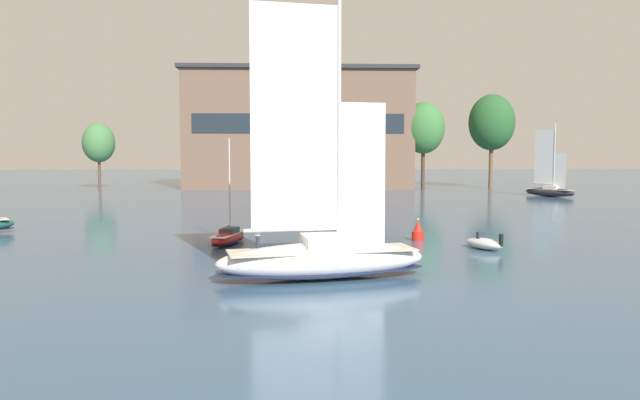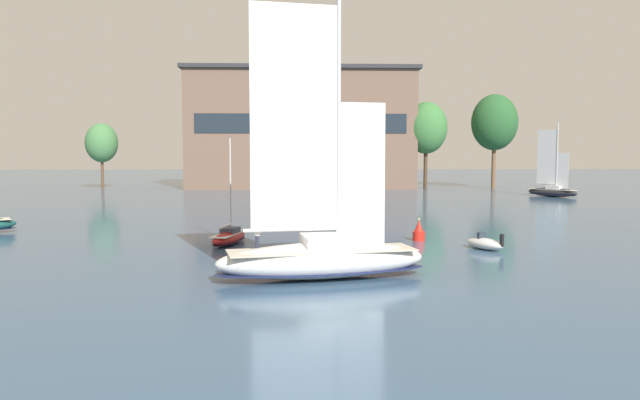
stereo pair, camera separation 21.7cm
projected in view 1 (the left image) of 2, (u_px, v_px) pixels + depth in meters
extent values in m
plane|color=#385675|center=(322.00, 278.00, 34.99)|extent=(400.00, 400.00, 0.00)
cube|color=brown|center=(298.00, 131.00, 119.00)|extent=(42.22, 14.96, 21.78)
cube|color=#1E2833|center=(299.00, 123.00, 111.39)|extent=(38.00, 0.10, 3.49)
cube|color=#2D2D33|center=(298.00, 71.00, 118.11)|extent=(43.42, 16.16, 0.70)
cylinder|color=brown|center=(99.00, 171.00, 115.47)|extent=(0.53, 0.53, 6.57)
ellipsoid|color=#477F47|center=(99.00, 143.00, 115.05)|extent=(5.91, 5.91, 7.22)
cylinder|color=brown|center=(491.00, 163.00, 117.52)|extent=(0.76, 0.76, 9.52)
ellipsoid|color=#285B2D|center=(492.00, 122.00, 116.91)|extent=(8.57, 8.57, 10.47)
cylinder|color=#4C3828|center=(423.00, 166.00, 115.74)|extent=(0.69, 0.69, 8.68)
ellipsoid|color=#3D7A3D|center=(423.00, 128.00, 115.18)|extent=(7.81, 7.81, 9.55)
ellipsoid|color=silver|center=(322.00, 260.00, 34.91)|extent=(12.37, 5.68, 2.03)
ellipsoid|color=#19234C|center=(322.00, 270.00, 34.95)|extent=(12.49, 5.74, 0.24)
cube|color=beige|center=(322.00, 250.00, 34.86)|extent=(10.86, 4.87, 0.06)
cube|color=silver|center=(333.00, 242.00, 34.97)|extent=(3.75, 2.97, 0.84)
cylinder|color=silver|center=(339.00, 116.00, 34.50)|extent=(0.24, 0.24, 14.92)
cylinder|color=silver|center=(292.00, 229.00, 34.35)|extent=(5.30, 1.28, 0.20)
cube|color=white|center=(295.00, 118.00, 33.91)|extent=(4.85, 1.03, 12.24)
cube|color=white|center=(363.00, 176.00, 35.11)|extent=(2.58, 0.55, 8.21)
cylinder|color=#232838|center=(258.00, 243.00, 34.35)|extent=(0.24, 0.24, 0.85)
cylinder|color=silver|center=(257.00, 230.00, 34.29)|extent=(0.40, 0.40, 0.65)
sphere|color=tan|center=(257.00, 222.00, 34.25)|extent=(0.24, 0.24, 0.24)
ellipsoid|color=#232328|center=(550.00, 192.00, 96.73)|extent=(6.74, 7.92, 1.39)
ellipsoid|color=#19234C|center=(549.00, 195.00, 96.76)|extent=(6.81, 8.00, 0.17)
cube|color=beige|center=(550.00, 189.00, 96.70)|extent=(5.86, 6.92, 0.06)
cube|color=silver|center=(552.00, 188.00, 96.36)|extent=(2.66, 2.80, 0.57)
cylinder|color=silver|center=(555.00, 156.00, 95.78)|extent=(0.16, 0.16, 10.23)
cylinder|color=silver|center=(543.00, 184.00, 97.54)|extent=(2.32, 3.03, 0.14)
cube|color=white|center=(544.00, 157.00, 97.10)|extent=(2.06, 2.73, 8.39)
cube|color=white|center=(560.00, 171.00, 95.19)|extent=(1.10, 1.45, 5.63)
ellipsoid|color=maroon|center=(228.00, 238.00, 47.76)|extent=(2.98, 6.04, 0.99)
ellipsoid|color=#19234C|center=(228.00, 241.00, 47.78)|extent=(3.01, 6.10, 0.12)
cube|color=silver|center=(228.00, 234.00, 47.74)|extent=(2.56, 5.30, 0.06)
cube|color=#333D4C|center=(229.00, 230.00, 48.00)|extent=(1.50, 1.86, 0.41)
cylinder|color=silver|center=(230.00, 186.00, 47.90)|extent=(0.12, 0.12, 7.27)
cylinder|color=silver|center=(224.00, 227.00, 46.86)|extent=(0.72, 2.57, 0.10)
cylinder|color=white|center=(224.00, 226.00, 46.86)|extent=(0.72, 2.33, 0.16)
ellipsoid|color=#194C47|center=(332.00, 199.00, 85.49)|extent=(2.40, 6.03, 1.00)
ellipsoid|color=#19234C|center=(332.00, 201.00, 85.51)|extent=(2.42, 6.10, 0.12)
cube|color=#BCB7A8|center=(332.00, 197.00, 85.46)|extent=(2.04, 5.30, 0.06)
cube|color=silver|center=(333.00, 195.00, 85.16)|extent=(1.36, 1.78, 0.41)
cylinder|color=silver|center=(333.00, 170.00, 84.71)|extent=(0.12, 0.12, 7.34)
cylinder|color=silver|center=(331.00, 192.00, 86.25)|extent=(0.44, 2.63, 0.10)
cube|color=silver|center=(331.00, 170.00, 85.91)|extent=(0.35, 2.41, 6.02)
cube|color=silver|center=(334.00, 182.00, 84.11)|extent=(0.19, 1.28, 4.04)
ellipsoid|color=silver|center=(484.00, 244.00, 45.27)|extent=(2.81, 3.63, 0.81)
cube|color=black|center=(501.00, 240.00, 43.86)|extent=(0.31, 0.29, 0.89)
cube|color=#28333D|center=(481.00, 235.00, 45.52)|extent=(0.71, 0.54, 0.49)
cylinder|color=red|center=(418.00, 236.00, 49.63)|extent=(0.97, 0.97, 0.73)
cone|color=red|center=(418.00, 226.00, 49.57)|extent=(0.73, 0.73, 0.89)
sphere|color=#F2F266|center=(418.00, 219.00, 49.53)|extent=(0.16, 0.16, 0.16)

